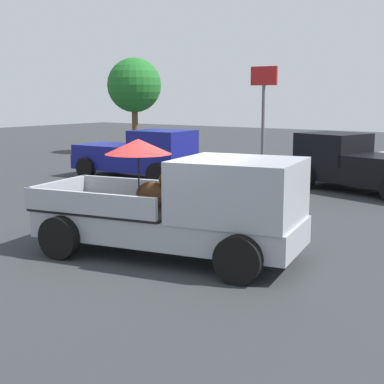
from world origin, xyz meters
name	(u,v)px	position (x,y,z in m)	size (l,w,h in m)	color
ground_plane	(168,256)	(0.00, 0.00, 0.00)	(80.00, 80.00, 0.00)	#2D3033
pickup_truck_main	(190,208)	(0.46, 0.08, 0.97)	(5.31, 3.01, 2.20)	black
pickup_truck_red	(359,164)	(0.50, 9.30, 0.87)	(5.11, 3.14, 1.80)	black
pickup_truck_far	(141,155)	(-6.94, 7.47, 0.87)	(4.89, 2.38, 1.80)	black
motel_sign	(264,93)	(-6.69, 16.48, 3.14)	(1.40, 0.16, 4.41)	#59595B
tree_by_lot	(134,86)	(-13.51, 14.83, 3.55)	(2.86, 2.86, 5.00)	brown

